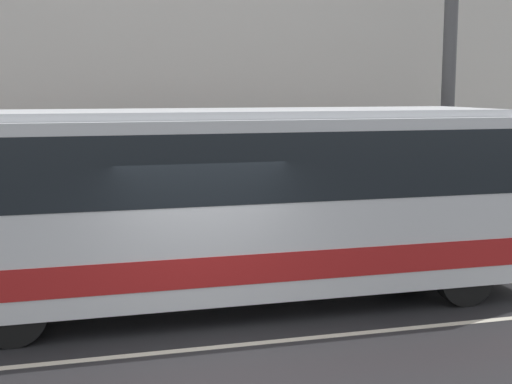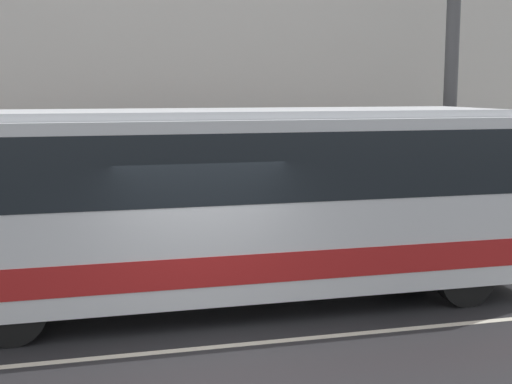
% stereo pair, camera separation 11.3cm
% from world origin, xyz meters
% --- Properties ---
extents(ground_plane, '(60.00, 60.00, 0.00)m').
position_xyz_m(ground_plane, '(0.00, 0.00, 0.00)').
color(ground_plane, '#262628').
extents(sidewalk, '(60.00, 3.11, 0.13)m').
position_xyz_m(sidewalk, '(0.00, 5.56, 0.07)').
color(sidewalk, '#A09E99').
rests_on(sidewalk, ground_plane).
extents(building_facade, '(60.00, 0.35, 9.11)m').
position_xyz_m(building_facade, '(0.00, 7.26, 4.39)').
color(building_facade, silver).
rests_on(building_facade, ground_plane).
extents(lane_stripe, '(54.00, 0.14, 0.01)m').
position_xyz_m(lane_stripe, '(0.00, 0.00, 0.00)').
color(lane_stripe, beige).
rests_on(lane_stripe, ground_plane).
extents(transit_bus, '(11.11, 2.60, 3.22)m').
position_xyz_m(transit_bus, '(0.48, 1.95, 1.82)').
color(transit_bus, silver).
rests_on(transit_bus, ground_plane).
extents(utility_pole_near, '(0.30, 0.30, 7.03)m').
position_xyz_m(utility_pole_near, '(6.25, 4.67, 3.65)').
color(utility_pole_near, '#4C4C4F').
rests_on(utility_pole_near, sidewalk).
extents(pedestrian_waiting, '(0.36, 0.36, 1.62)m').
position_xyz_m(pedestrian_waiting, '(-0.10, 4.90, 0.88)').
color(pedestrian_waiting, '#333338').
rests_on(pedestrian_waiting, sidewalk).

